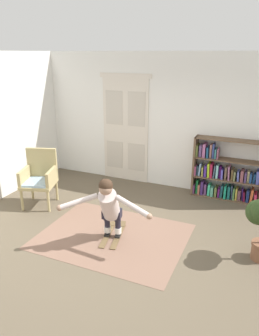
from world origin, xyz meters
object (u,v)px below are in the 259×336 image
(skis_pair, at_px, (113,234))
(person_skier, at_px, (109,204))
(bookshelf, at_px, (232,176))
(wicker_chair, at_px, (40,176))

(skis_pair, xyz_separation_m, person_skier, (0.05, -0.22, 0.65))
(bookshelf, height_order, person_skier, bookshelf)
(wicker_chair, distance_m, person_skier, 2.04)
(bookshelf, distance_m, skis_pair, 2.79)
(bookshelf, xyz_separation_m, skis_pair, (-1.57, -2.26, -0.48))
(wicker_chair, relative_size, person_skier, 0.78)
(skis_pair, bearing_deg, person_skier, -77.66)
(person_skier, bearing_deg, bookshelf, 58.35)
(bookshelf, relative_size, person_skier, 1.19)
(person_skier, bearing_deg, wicker_chair, 158.89)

